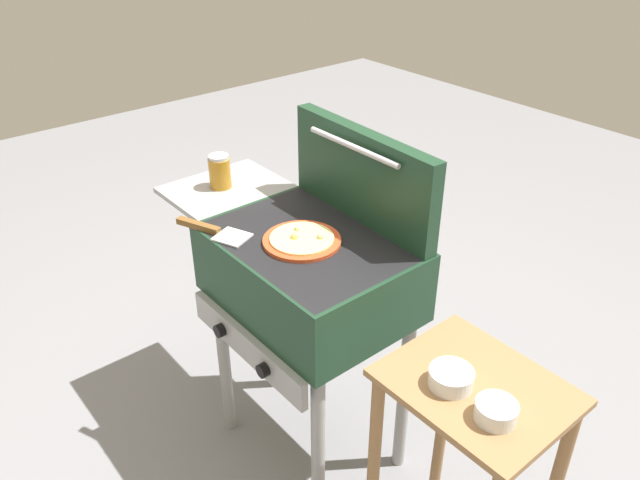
{
  "coord_description": "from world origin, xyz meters",
  "views": [
    {
      "loc": [
        1.3,
        -1.03,
        1.88
      ],
      "look_at": [
        0.05,
        0.0,
        0.92
      ],
      "focal_mm": 35.21,
      "sensor_mm": 36.0,
      "label": 1
    }
  ],
  "objects_px": {
    "spatula": "(212,230)",
    "prep_table": "(466,448)",
    "sauce_jar": "(220,172)",
    "pizza_cheese": "(302,240)",
    "topping_bowl_near": "(451,378)",
    "grill": "(306,277)",
    "topping_bowl_far": "(496,412)"
  },
  "relations": [
    {
      "from": "spatula",
      "to": "prep_table",
      "type": "distance_m",
      "value": 0.98
    },
    {
      "from": "sauce_jar",
      "to": "prep_table",
      "type": "relative_size",
      "value": 0.15
    },
    {
      "from": "pizza_cheese",
      "to": "spatula",
      "type": "xyz_separation_m",
      "value": [
        -0.23,
        -0.18,
        -0.0
      ]
    },
    {
      "from": "prep_table",
      "to": "topping_bowl_near",
      "type": "bearing_deg",
      "value": -128.65
    },
    {
      "from": "grill",
      "to": "spatula",
      "type": "distance_m",
      "value": 0.33
    },
    {
      "from": "sauce_jar",
      "to": "grill",
      "type": "bearing_deg",
      "value": 1.03
    },
    {
      "from": "sauce_jar",
      "to": "topping_bowl_near",
      "type": "xyz_separation_m",
      "value": [
        1.11,
        -0.04,
        -0.16
      ]
    },
    {
      "from": "spatula",
      "to": "topping_bowl_far",
      "type": "distance_m",
      "value": 1.0
    },
    {
      "from": "pizza_cheese",
      "to": "spatula",
      "type": "relative_size",
      "value": 0.92
    },
    {
      "from": "sauce_jar",
      "to": "prep_table",
      "type": "xyz_separation_m",
      "value": [
        1.15,
        0.01,
        -0.4
      ]
    },
    {
      "from": "sauce_jar",
      "to": "topping_bowl_near",
      "type": "bearing_deg",
      "value": -2.06
    },
    {
      "from": "spatula",
      "to": "prep_table",
      "type": "relative_size",
      "value": 0.34
    },
    {
      "from": "pizza_cheese",
      "to": "spatula",
      "type": "height_order",
      "value": "pizza_cheese"
    },
    {
      "from": "topping_bowl_near",
      "to": "grill",
      "type": "bearing_deg",
      "value": 175.62
    },
    {
      "from": "grill",
      "to": "sauce_jar",
      "type": "height_order",
      "value": "sauce_jar"
    },
    {
      "from": "pizza_cheese",
      "to": "prep_table",
      "type": "distance_m",
      "value": 0.75
    },
    {
      "from": "pizza_cheese",
      "to": "grill",
      "type": "bearing_deg",
      "value": 116.32
    },
    {
      "from": "prep_table",
      "to": "topping_bowl_near",
      "type": "distance_m",
      "value": 0.26
    },
    {
      "from": "spatula",
      "to": "topping_bowl_near",
      "type": "xyz_separation_m",
      "value": [
        0.85,
        0.16,
        -0.1
      ]
    },
    {
      "from": "spatula",
      "to": "prep_table",
      "type": "bearing_deg",
      "value": 13.21
    },
    {
      "from": "pizza_cheese",
      "to": "topping_bowl_far",
      "type": "height_order",
      "value": "pizza_cheese"
    },
    {
      "from": "pizza_cheese",
      "to": "prep_table",
      "type": "xyz_separation_m",
      "value": [
        0.66,
        0.03,
        -0.35
      ]
    },
    {
      "from": "grill",
      "to": "topping_bowl_near",
      "type": "distance_m",
      "value": 0.64
    },
    {
      "from": "grill",
      "to": "spatula",
      "type": "bearing_deg",
      "value": -136.31
    },
    {
      "from": "topping_bowl_far",
      "to": "sauce_jar",
      "type": "bearing_deg",
      "value": 177.89
    },
    {
      "from": "pizza_cheese",
      "to": "sauce_jar",
      "type": "relative_size",
      "value": 1.99
    },
    {
      "from": "grill",
      "to": "topping_bowl_far",
      "type": "relative_size",
      "value": 9.61
    },
    {
      "from": "prep_table",
      "to": "topping_bowl_far",
      "type": "height_order",
      "value": "topping_bowl_far"
    },
    {
      "from": "pizza_cheese",
      "to": "prep_table",
      "type": "bearing_deg",
      "value": 2.59
    },
    {
      "from": "topping_bowl_near",
      "to": "topping_bowl_far",
      "type": "bearing_deg",
      "value": -2.56
    },
    {
      "from": "grill",
      "to": "pizza_cheese",
      "type": "height_order",
      "value": "pizza_cheese"
    },
    {
      "from": "sauce_jar",
      "to": "prep_table",
      "type": "bearing_deg",
      "value": 0.65
    }
  ]
}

